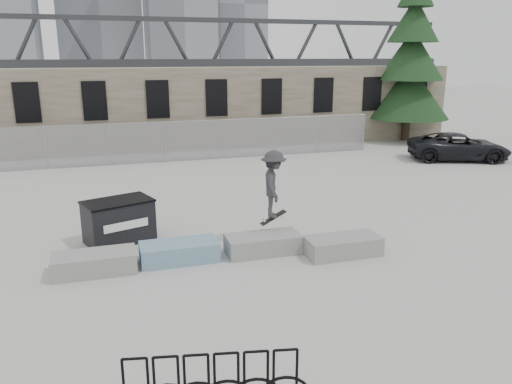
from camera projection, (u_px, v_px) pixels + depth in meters
ground at (224, 254)px, 13.45m from camera, size 120.00×120.00×0.00m
stone_wall at (156, 109)px, 27.82m from camera, size 36.00×2.58×4.50m
chainlink_fence at (165, 142)px, 24.70m from camera, size 22.06×0.06×2.02m
planter_far_left at (95, 262)px, 12.26m from camera, size 2.00×0.90×0.51m
planter_center_left at (179, 251)px, 12.96m from camera, size 2.00×0.90×0.51m
planter_center_right at (263, 243)px, 13.50m from camera, size 2.00×0.90×0.51m
planter_offset at (343, 245)px, 13.36m from camera, size 2.00×0.90×0.51m
dumpster at (119, 221)px, 14.23m from camera, size 2.13×1.69×1.23m
bike_rack at (212, 381)px, 7.54m from camera, size 3.09×0.66×0.90m
spruce_tree at (411, 63)px, 30.12m from camera, size 4.96×4.96×11.50m
truss_bridge at (200, 63)px, 65.86m from camera, size 70.00×3.00×9.80m
suv at (459, 147)px, 25.30m from camera, size 5.42×3.89×1.37m
skateboarder at (274, 184)px, 13.67m from camera, size 1.00×1.35×2.07m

